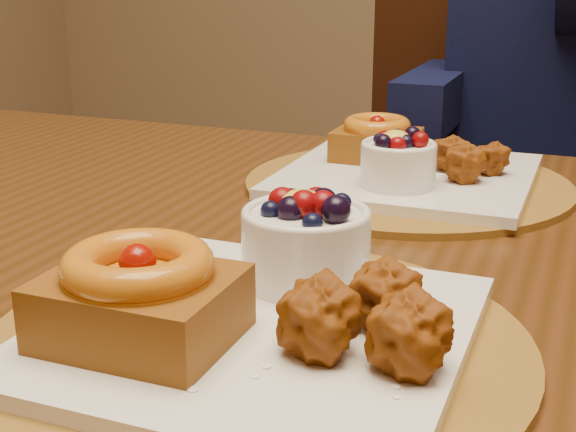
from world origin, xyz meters
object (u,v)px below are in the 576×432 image
object	(u,v)px
place_setting_far	(405,170)
chair_far	(447,211)
dining_table	(350,322)
place_setting_near	(255,306)

from	to	relation	value
place_setting_far	chair_far	distance (m)	0.65
dining_table	place_setting_far	size ratio (longest dim) A/B	4.21
dining_table	place_setting_near	xyz separation A→B (m)	(-0.00, -0.21, 0.11)
chair_far	place_setting_far	bearing A→B (deg)	-72.49
place_setting_near	place_setting_far	world-z (taller)	place_setting_near
dining_table	place_setting_far	world-z (taller)	place_setting_far
dining_table	place_setting_near	world-z (taller)	place_setting_near
place_setting_far	place_setting_near	bearing A→B (deg)	-90.20
dining_table	place_setting_near	bearing A→B (deg)	-90.97
dining_table	chair_far	size ratio (longest dim) A/B	1.64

